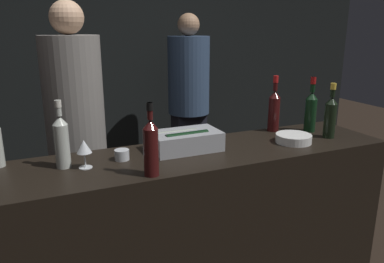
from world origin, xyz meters
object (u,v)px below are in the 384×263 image
object	(u,v)px
red_wine_bottle_burgundy	(311,109)
white_wine_bottle	(61,140)
wine_glass	(84,148)
ice_bin_with_bottles	(185,140)
candle_votive	(122,155)
champagne_bottle	(330,115)
bowl_white	(294,138)
person_blond_tee	(189,97)
person_in_hoodie	(76,127)
red_wine_bottle_tall	(274,109)
red_wine_bottle_black_foil	(151,146)

from	to	relation	value
red_wine_bottle_burgundy	white_wine_bottle	xyz separation A→B (m)	(-1.61, -0.04, -0.01)
wine_glass	white_wine_bottle	distance (m)	0.12
ice_bin_with_bottles	candle_votive	world-z (taller)	ice_bin_with_bottles
wine_glass	champagne_bottle	world-z (taller)	champagne_bottle
bowl_white	person_blond_tee	bearing A→B (deg)	91.04
wine_glass	white_wine_bottle	size ratio (longest dim) A/B	0.43
person_blond_tee	white_wine_bottle	bearing A→B (deg)	-72.88
ice_bin_with_bottles	person_blond_tee	world-z (taller)	person_blond_tee
candle_votive	red_wine_bottle_burgundy	world-z (taller)	red_wine_bottle_burgundy
champagne_bottle	wine_glass	bearing A→B (deg)	177.31
ice_bin_with_bottles	champagne_bottle	size ratio (longest dim) A/B	1.12
red_wine_bottle_burgundy	person_in_hoodie	distance (m)	1.58
candle_votive	red_wine_bottle_tall	xyz separation A→B (m)	(1.09, 0.16, 0.13)
candle_votive	person_blond_tee	xyz separation A→B (m)	(1.02, 1.47, -0.00)
red_wine_bottle_tall	person_in_hoodie	distance (m)	1.33
wine_glass	red_wine_bottle_tall	distance (m)	1.31
wine_glass	red_wine_bottle_burgundy	bearing A→B (deg)	3.66
ice_bin_with_bottles	person_blond_tee	xyz separation A→B (m)	(0.64, 1.45, -0.03)
person_in_hoodie	red_wine_bottle_burgundy	bearing A→B (deg)	-53.06
champagne_bottle	red_wine_bottle_black_foil	xyz separation A→B (m)	(-1.25, -0.16, 0.00)
red_wine_bottle_tall	white_wine_bottle	xyz separation A→B (m)	(-1.39, -0.15, -0.01)
ice_bin_with_bottles	person_in_hoodie	xyz separation A→B (m)	(-0.54, 0.59, -0.01)
candle_votive	red_wine_bottle_tall	world-z (taller)	red_wine_bottle_tall
wine_glass	red_wine_bottle_burgundy	xyz separation A→B (m)	(1.51, 0.10, 0.04)
wine_glass	red_wine_bottle_black_foil	distance (m)	0.36
red_wine_bottle_tall	red_wine_bottle_black_foil	world-z (taller)	red_wine_bottle_tall
red_wine_bottle_black_foil	person_in_hoodie	xyz separation A→B (m)	(-0.24, 0.88, -0.10)
ice_bin_with_bottles	bowl_white	bearing A→B (deg)	-11.20
wine_glass	red_wine_bottle_burgundy	size ratio (longest dim) A/B	0.40
red_wine_bottle_black_foil	white_wine_bottle	bearing A→B (deg)	143.40
candle_votive	person_in_hoodie	world-z (taller)	person_in_hoodie
red_wine_bottle_tall	person_blond_tee	size ratio (longest dim) A/B	0.21
wine_glass	white_wine_bottle	world-z (taller)	white_wine_bottle
person_in_hoodie	bowl_white	bearing A→B (deg)	-63.25
ice_bin_with_bottles	red_wine_bottle_burgundy	distance (m)	0.94
ice_bin_with_bottles	red_wine_bottle_burgundy	bearing A→B (deg)	2.06
red_wine_bottle_burgundy	white_wine_bottle	distance (m)	1.61
red_wine_bottle_black_foil	wine_glass	bearing A→B (deg)	140.89
red_wine_bottle_burgundy	red_wine_bottle_black_foil	bearing A→B (deg)	-165.29
ice_bin_with_bottles	wine_glass	xyz separation A→B (m)	(-0.58, -0.06, 0.05)
bowl_white	red_wine_bottle_black_foil	xyz separation A→B (m)	(-0.97, -0.16, 0.12)
person_in_hoodie	white_wine_bottle	bearing A→B (deg)	-135.46
wine_glass	red_wine_bottle_burgundy	distance (m)	1.52
candle_votive	red_wine_bottle_black_foil	xyz separation A→B (m)	(0.08, -0.27, 0.12)
white_wine_bottle	red_wine_bottle_burgundy	bearing A→B (deg)	1.51
bowl_white	champagne_bottle	distance (m)	0.30
ice_bin_with_bottles	person_blond_tee	bearing A→B (deg)	66.08
red_wine_bottle_burgundy	champagne_bottle	distance (m)	0.17
candle_votive	red_wine_bottle_burgundy	bearing A→B (deg)	2.27
bowl_white	white_wine_bottle	world-z (taller)	white_wine_bottle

